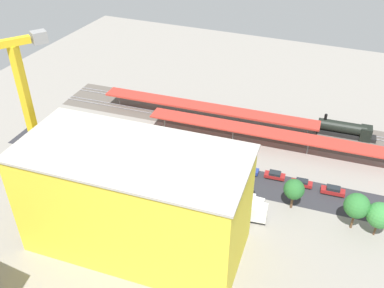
# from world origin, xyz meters

# --- Properties ---
(ground_plane) EXTENTS (172.56, 172.56, 0.00)m
(ground_plane) POSITION_xyz_m (0.00, 0.00, 0.00)
(ground_plane) COLOR gray
(ground_plane) RESTS_ON ground
(rail_bed) EXTENTS (108.48, 20.22, 0.01)m
(rail_bed) POSITION_xyz_m (0.00, -21.33, 0.00)
(rail_bed) COLOR #5B544C
(rail_bed) RESTS_ON ground
(street_asphalt) EXTENTS (108.19, 15.11, 0.01)m
(street_asphalt) POSITION_xyz_m (0.00, 2.45, 0.00)
(street_asphalt) COLOR #2D2D33
(street_asphalt) RESTS_ON ground
(track_rails) EXTENTS (107.68, 13.80, 0.12)m
(track_rails) POSITION_xyz_m (0.00, -21.33, 0.18)
(track_rails) COLOR #9E9EA8
(track_rails) RESTS_ON ground
(platform_canopy_near) EXTENTS (59.79, 8.10, 4.10)m
(platform_canopy_near) POSITION_xyz_m (-5.51, -12.46, 3.89)
(platform_canopy_near) COLOR #B73328
(platform_canopy_near) RESTS_ON ground
(platform_canopy_far) EXTENTS (57.11, 7.75, 4.07)m
(platform_canopy_far) POSITION_xyz_m (12.54, -18.51, 3.80)
(platform_canopy_far) COLOR #B73328
(platform_canopy_far) RESTS_ON ground
(locomotive) EXTENTS (14.18, 3.59, 5.17)m
(locomotive) POSITION_xyz_m (-22.05, -24.38, 1.83)
(locomotive) COLOR black
(locomotive) RESTS_ON ground
(parked_car_0) EXTENTS (4.89, 2.04, 1.79)m
(parked_car_0) POSITION_xyz_m (-21.73, -0.50, 0.79)
(parked_car_0) COLOR black
(parked_car_0) RESTS_ON ground
(parked_car_1) EXTENTS (4.51, 2.08, 1.53)m
(parked_car_1) POSITION_xyz_m (-15.37, -0.69, 0.68)
(parked_car_1) COLOR black
(parked_car_1) RESTS_ON ground
(parked_car_2) EXTENTS (4.51, 2.15, 1.60)m
(parked_car_2) POSITION_xyz_m (-9.53, -1.12, 0.71)
(parked_car_2) COLOR black
(parked_car_2) RESTS_ON ground
(parked_car_3) EXTENTS (4.34, 1.99, 1.79)m
(parked_car_3) POSITION_xyz_m (-3.88, -0.70, 0.79)
(parked_car_3) COLOR black
(parked_car_3) RESTS_ON ground
(parked_car_4) EXTENTS (4.79, 1.88, 1.71)m
(parked_car_4) POSITION_xyz_m (2.87, -1.56, 0.76)
(parked_car_4) COLOR black
(parked_car_4) RESTS_ON ground
(parked_car_5) EXTENTS (4.19, 2.08, 1.74)m
(parked_car_5) POSITION_xyz_m (7.97, -0.44, 0.76)
(parked_car_5) COLOR black
(parked_car_5) RESTS_ON ground
(parked_car_6) EXTENTS (4.25, 1.98, 1.70)m
(parked_car_6) POSITION_xyz_m (14.14, -0.82, 0.76)
(parked_car_6) COLOR black
(parked_car_6) RESTS_ON ground
(construction_building) EXTENTS (37.45, 18.79, 19.24)m
(construction_building) POSITION_xyz_m (8.80, 26.19, 9.62)
(construction_building) COLOR yellow
(construction_building) RESTS_ON ground
(construction_roof_slab) EXTENTS (38.08, 19.42, 0.40)m
(construction_roof_slab) POSITION_xyz_m (8.80, 26.19, 19.44)
(construction_roof_slab) COLOR #B7B2A8
(construction_roof_slab) RESTS_ON construction_building
(tower_crane) EXTENTS (17.95, 24.89, 33.36)m
(tower_crane) POSITION_xyz_m (33.78, 23.92, 20.25)
(tower_crane) COLOR gray
(tower_crane) RESTS_ON ground
(box_truck_0) EXTENTS (8.66, 3.56, 3.59)m
(box_truck_0) POSITION_xyz_m (-7.09, 13.11, 1.73)
(box_truck_0) COLOR black
(box_truck_0) RESTS_ON ground
(box_truck_1) EXTENTS (9.48, 2.62, 3.19)m
(box_truck_1) POSITION_xyz_m (-5.30, 11.04, 1.60)
(box_truck_1) COLOR black
(box_truck_1) RESTS_ON ground
(box_truck_2) EXTENTS (9.92, 3.78, 3.14)m
(box_truck_2) POSITION_xyz_m (-3.43, 10.98, 1.56)
(box_truck_2) COLOR black
(box_truck_2) RESTS_ON ground
(street_tree_0) EXTENTS (4.65, 4.65, 7.76)m
(street_tree_0) POSITION_xyz_m (-26.11, 8.09, 5.41)
(street_tree_0) COLOR brown
(street_tree_0) RESTS_ON ground
(street_tree_1) EXTENTS (4.75, 4.75, 7.17)m
(street_tree_1) POSITION_xyz_m (-30.16, 8.35, 4.78)
(street_tree_1) COLOR brown
(street_tree_1) RESTS_ON ground
(street_tree_2) EXTENTS (4.58, 4.58, 7.04)m
(street_tree_2) POSITION_xyz_m (30.30, 7.78, 4.72)
(street_tree_2) COLOR brown
(street_tree_2) RESTS_ON ground
(street_tree_3) EXTENTS (5.28, 5.28, 7.86)m
(street_tree_3) POSITION_xyz_m (1.75, 6.84, 5.21)
(street_tree_3) COLOR brown
(street_tree_3) RESTS_ON ground
(street_tree_4) EXTENTS (4.64, 4.64, 6.57)m
(street_tree_4) POSITION_xyz_m (9.12, 7.48, 4.23)
(street_tree_4) COLOR brown
(street_tree_4) RESTS_ON ground
(street_tree_5) EXTENTS (4.03, 4.03, 6.68)m
(street_tree_5) POSITION_xyz_m (-14.69, 6.82, 4.63)
(street_tree_5) COLOR brown
(street_tree_5) RESTS_ON ground
(traffic_light) EXTENTS (0.50, 0.36, 6.20)m
(traffic_light) POSITION_xyz_m (-0.46, -2.00, 4.13)
(traffic_light) COLOR #333333
(traffic_light) RESTS_ON ground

